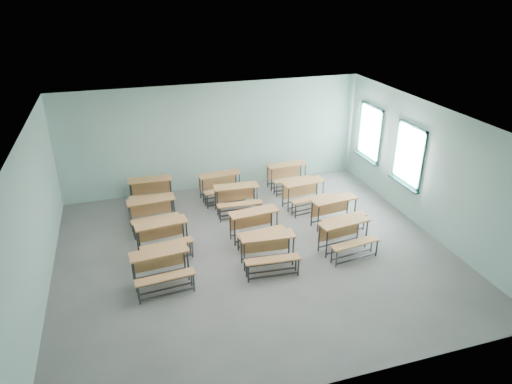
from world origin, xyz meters
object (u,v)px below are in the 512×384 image
(desk_unit_r2c1, at_px, (237,195))
(desk_unit_r3c1, at_px, (221,183))
(desk_unit_r3c0, at_px, (151,188))
(desk_unit_r0c0, at_px, (161,264))
(desk_unit_r2c2, at_px, (305,191))
(desk_unit_r0c2, at_px, (346,233))
(desk_unit_r1c2, at_px, (336,209))
(desk_unit_r0c1, at_px, (269,247))
(desk_unit_r1c1, at_px, (255,222))
(desk_unit_r1c0, at_px, (163,234))
(desk_unit_r3c2, at_px, (288,173))
(desk_unit_r2c0, at_px, (152,210))

(desk_unit_r2c1, height_order, desk_unit_r3c1, same)
(desk_unit_r2c1, distance_m, desk_unit_r3c0, 2.49)
(desk_unit_r0c0, xyz_separation_m, desk_unit_r2c2, (4.25, 2.45, 0.00))
(desk_unit_r0c0, xyz_separation_m, desk_unit_r2c1, (2.35, 2.72, 0.00))
(desk_unit_r0c2, xyz_separation_m, desk_unit_r3c1, (-2.15, 3.64, 0.00))
(desk_unit_r2c2, bearing_deg, desk_unit_r1c2, -82.28)
(desk_unit_r0c0, height_order, desk_unit_r0c1, same)
(desk_unit_r1c2, bearing_deg, desk_unit_r0c0, -172.20)
(desk_unit_r1c1, xyz_separation_m, desk_unit_r2c1, (-0.05, 1.57, 0.00))
(desk_unit_r2c1, xyz_separation_m, desk_unit_r3c0, (-2.21, 1.16, 0.00))
(desk_unit_r1c1, relative_size, desk_unit_r3c1, 1.00)
(desk_unit_r1c0, relative_size, desk_unit_r1c2, 1.00)
(desk_unit_r0c2, distance_m, desk_unit_r3c0, 5.64)
(desk_unit_r0c1, bearing_deg, desk_unit_r0c0, -176.27)
(desk_unit_r2c1, distance_m, desk_unit_r3c1, 0.98)
(desk_unit_r0c0, bearing_deg, desk_unit_r1c1, 20.53)
(desk_unit_r0c2, bearing_deg, desk_unit_r1c1, 141.66)
(desk_unit_r3c1, bearing_deg, desk_unit_r0c0, -124.79)
(desk_unit_r0c1, xyz_separation_m, desk_unit_r3c1, (-0.22, 3.71, 0.00))
(desk_unit_r1c0, height_order, desk_unit_r3c0, same)
(desk_unit_r3c0, relative_size, desk_unit_r3c2, 1.01)
(desk_unit_r1c0, relative_size, desk_unit_r3c0, 1.03)
(desk_unit_r0c1, relative_size, desk_unit_r1c2, 0.98)
(desk_unit_r0c0, relative_size, desk_unit_r1c0, 0.99)
(desk_unit_r1c2, height_order, desk_unit_r2c0, same)
(desk_unit_r0c1, relative_size, desk_unit_r2c0, 0.99)
(desk_unit_r0c0, xyz_separation_m, desk_unit_r3c1, (2.12, 3.68, 0.00))
(desk_unit_r0c2, xyz_separation_m, desk_unit_r3c2, (-0.02, 3.77, 0.00))
(desk_unit_r2c1, distance_m, desk_unit_r3c2, 2.19)
(desk_unit_r1c1, xyz_separation_m, desk_unit_r1c2, (2.19, 0.06, 0.00))
(desk_unit_r1c2, relative_size, desk_unit_r3c2, 1.04)
(desk_unit_r1c1, bearing_deg, desk_unit_r2c2, 29.84)
(desk_unit_r2c0, relative_size, desk_unit_r3c1, 1.01)
(desk_unit_r1c2, bearing_deg, desk_unit_r0c2, -112.09)
(desk_unit_r0c1, bearing_deg, desk_unit_r0c2, 6.57)
(desk_unit_r0c1, bearing_deg, desk_unit_r3c1, 97.87)
(desk_unit_r1c1, relative_size, desk_unit_r2c2, 0.98)
(desk_unit_r0c2, height_order, desk_unit_r3c1, same)
(desk_unit_r1c0, bearing_deg, desk_unit_r2c0, 88.30)
(desk_unit_r2c0, distance_m, desk_unit_r3c2, 4.37)
(desk_unit_r0c1, bearing_deg, desk_unit_r3c2, 68.09)
(desk_unit_r0c0, relative_size, desk_unit_r0c1, 1.01)
(desk_unit_r3c1, relative_size, desk_unit_r3c2, 1.02)
(desk_unit_r0c2, height_order, desk_unit_r2c0, same)
(desk_unit_r2c1, xyz_separation_m, desk_unit_r2c2, (1.90, -0.27, 0.00))
(desk_unit_r3c1, bearing_deg, desk_unit_r1c2, -49.84)
(desk_unit_r2c0, xyz_separation_m, desk_unit_r3c0, (0.08, 1.32, 0.00))
(desk_unit_r0c1, relative_size, desk_unit_r3c2, 1.02)
(desk_unit_r1c1, distance_m, desk_unit_r2c2, 2.26)
(desk_unit_r2c1, bearing_deg, desk_unit_r1c1, -85.48)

